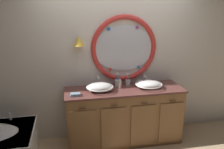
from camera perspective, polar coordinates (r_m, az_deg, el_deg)
ground_plane at (r=3.89m, az=2.72°, el=-17.53°), size 14.00×14.00×0.00m
back_wall_assembly at (r=3.89m, az=1.01°, el=3.78°), size 6.40×0.26×2.60m
vanity_counter at (r=3.89m, az=2.90°, el=-9.73°), size 1.86×0.62×0.91m
sink_basin_left at (r=3.60m, az=-2.96°, el=-3.04°), size 0.41×0.41×0.13m
sink_basin_right at (r=3.78m, az=8.88°, el=-2.37°), size 0.43×0.43×0.11m
faucet_set_left at (r=3.81m, az=-3.47°, el=-1.88°), size 0.21×0.13×0.17m
faucet_set_right at (r=3.99m, az=7.76°, el=-1.27°), size 0.23×0.15×0.15m
toothbrush_holder_left at (r=3.84m, az=1.28°, el=-1.83°), size 0.08×0.08×0.22m
toothbrush_holder_right at (r=3.86m, az=3.86°, el=-1.81°), size 0.09×0.09×0.21m
soap_dispenser at (r=3.72m, az=1.90°, el=-2.33°), size 0.05×0.06×0.15m
folded_hand_towel at (r=3.48m, az=-8.81°, el=-4.80°), size 0.15×0.10×0.04m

